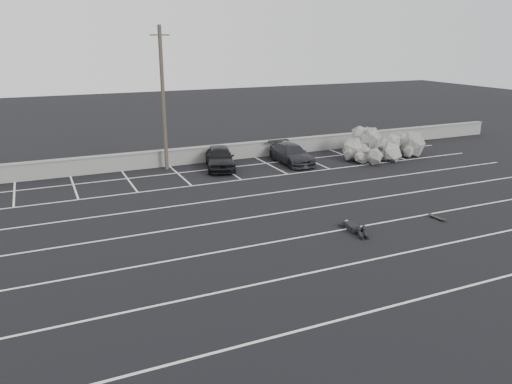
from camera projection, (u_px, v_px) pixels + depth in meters
name	position (u px, v px, depth m)	size (l,w,h in m)	color
ground	(303.00, 237.00, 20.63)	(120.00, 120.00, 0.00)	black
seawall	(198.00, 154.00, 32.66)	(50.00, 0.45, 1.06)	gray
stall_lines	(257.00, 206.00, 24.43)	(36.00, 20.05, 0.01)	silver
car_left	(220.00, 157.00, 31.17)	(1.68, 4.18, 1.43)	black
car_right	(292.00, 154.00, 32.48)	(1.73, 4.26, 1.24)	#222228
utility_pole	(163.00, 99.00, 29.92)	(1.15, 0.23, 8.60)	#4C4238
trash_bin	(283.00, 150.00, 34.27)	(0.63, 0.63, 0.90)	#252528
riprap_pile	(379.00, 148.00, 34.09)	(6.18, 4.44, 1.72)	gray
person	(352.00, 224.00, 21.39)	(1.27, 2.49, 0.48)	black
skateboard	(437.00, 218.00, 22.62)	(0.27, 0.76, 0.09)	black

